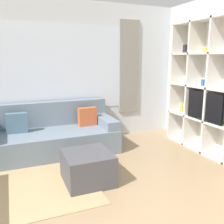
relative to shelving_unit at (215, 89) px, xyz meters
name	(u,v)px	position (x,y,z in m)	size (l,w,h in m)	color
wall_back	(51,73)	(-2.45, 1.60, 0.22)	(6.41, 0.11, 2.70)	silver
wall_right	(224,75)	(0.19, 0.00, 0.22)	(0.07, 4.34, 2.70)	silver
area_rug	(7,189)	(-3.34, -0.01, -1.13)	(2.20, 1.65, 0.01)	tan
shelving_unit	(215,89)	(0.00, 0.00, 0.00)	(0.37, 2.00, 2.29)	silver
couch_main	(52,136)	(-2.57, 1.09, -0.84)	(2.20, 0.98, 0.85)	slate
ottoman	(88,167)	(-2.32, -0.21, -0.93)	(0.62, 0.64, 0.41)	#47474C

